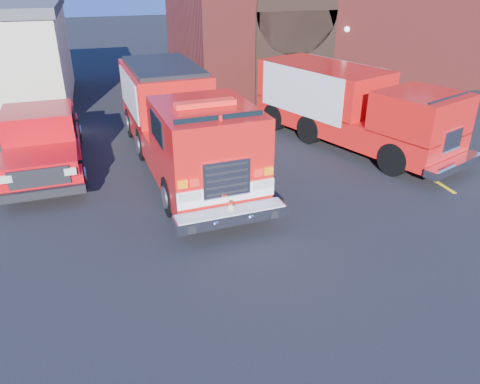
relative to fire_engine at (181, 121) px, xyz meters
name	(u,v)px	position (x,y,z in m)	size (l,w,h in m)	color
ground	(227,218)	(0.45, -3.67, -1.45)	(100.00, 100.00, 0.00)	black
parking_stripe_near	(422,173)	(6.95, -2.67, -1.45)	(0.12, 3.00, 0.01)	yellow
parking_stripe_mid	(371,140)	(6.95, 0.33, -1.45)	(0.12, 3.00, 0.01)	yellow
parking_stripe_far	(333,116)	(6.95, 3.33, -1.45)	(0.12, 3.00, 0.01)	yellow
fire_engine	(181,121)	(0.00, 0.00, 0.00)	(3.15, 9.24, 2.80)	black
pickup_truck	(43,140)	(-4.11, 1.04, -0.52)	(2.39, 6.08, 1.96)	black
secondary_truck	(351,105)	(5.95, 0.31, -0.07)	(5.08, 8.17, 2.54)	black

